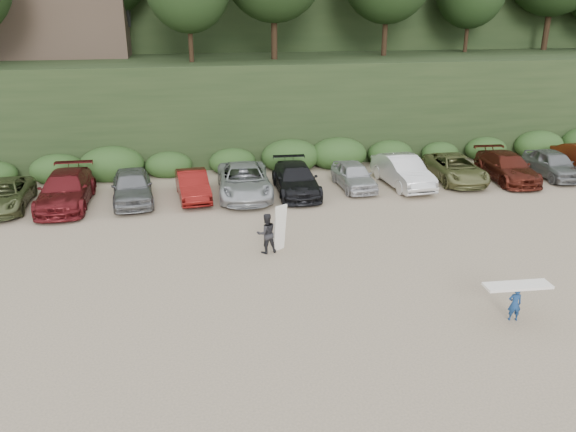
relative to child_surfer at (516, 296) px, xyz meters
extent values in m
plane|color=tan|center=(-4.63, 3.97, -0.83)|extent=(120.00, 120.00, 0.00)
cube|color=black|center=(-4.63, 25.97, 2.17)|extent=(80.00, 14.00, 6.00)
cube|color=black|center=(-4.63, 43.97, 7.17)|extent=(90.00, 30.00, 16.00)
cube|color=#2B491E|center=(-5.18, 18.47, -0.23)|extent=(46.20, 2.00, 1.20)
cube|color=brown|center=(-16.63, 27.97, 7.17)|extent=(8.00, 6.00, 4.00)
imported|color=#555E36|center=(-18.18, 14.02, -0.15)|extent=(2.39, 4.95, 1.36)
imported|color=maroon|center=(-15.31, 13.91, -0.02)|extent=(2.37, 5.62, 1.62)
imported|color=slate|center=(-12.20, 13.88, -0.02)|extent=(2.29, 4.89, 1.62)
imported|color=maroon|center=(-9.24, 13.86, -0.14)|extent=(1.77, 4.30, 1.38)
imported|color=#ABAEB2|center=(-6.64, 13.84, -0.05)|extent=(2.90, 5.79, 1.57)
imported|color=black|center=(-3.97, 13.71, -0.09)|extent=(2.28, 5.19, 1.48)
imported|color=#B8B9BE|center=(-0.76, 13.99, -0.13)|extent=(1.71, 4.14, 1.40)
imported|color=silver|center=(1.93, 13.84, -0.02)|extent=(2.03, 5.06, 1.63)
imported|color=olive|center=(5.19, 14.22, -0.13)|extent=(2.71, 5.25, 1.42)
imported|color=#4E1A11|center=(8.05, 13.76, -0.09)|extent=(2.46, 5.28, 1.49)
imported|color=slate|center=(10.97, 13.85, -0.07)|extent=(2.16, 4.59, 1.52)
imported|color=navy|center=(0.00, 0.00, -0.27)|extent=(0.45, 0.34, 1.12)
cube|color=white|center=(0.00, 0.00, 0.35)|extent=(2.07, 0.70, 0.08)
imported|color=black|center=(-6.66, 6.52, -0.02)|extent=(0.89, 0.74, 1.63)
cube|color=silver|center=(-6.11, 6.61, 0.13)|extent=(0.60, 0.51, 1.92)
camera|label=1|loc=(-9.73, -13.53, 8.22)|focal=35.00mm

